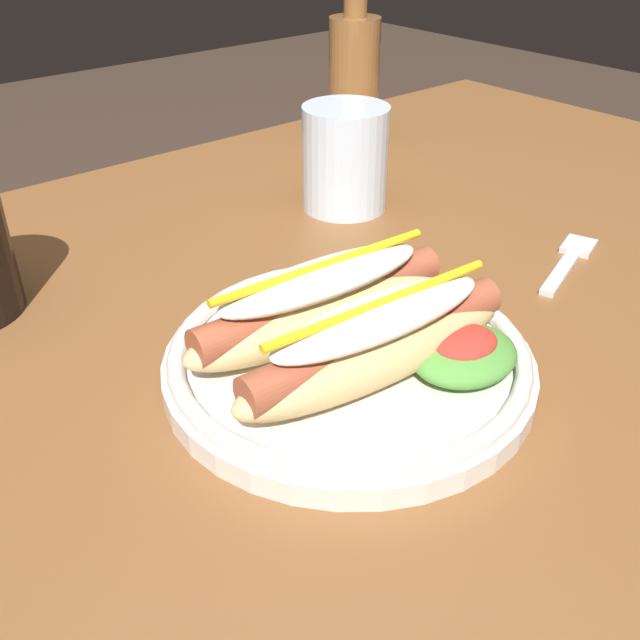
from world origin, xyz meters
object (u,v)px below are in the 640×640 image
object	(u,v)px
hot_dog_plate	(354,343)
fork	(569,260)
water_cup	(345,158)
glass_bottle	(354,72)

from	to	relation	value
hot_dog_plate	fork	xyz separation A→B (m)	(0.26, 0.00, -0.02)
hot_dog_plate	water_cup	world-z (taller)	water_cup
hot_dog_plate	fork	distance (m)	0.26
fork	water_cup	xyz separation A→B (m)	(-0.07, 0.22, 0.05)
hot_dog_plate	glass_bottle	size ratio (longest dim) A/B	1.18
water_cup	glass_bottle	xyz separation A→B (m)	(0.16, 0.16, 0.03)
water_cup	glass_bottle	world-z (taller)	glass_bottle
fork	water_cup	bearing A→B (deg)	88.89
water_cup	fork	bearing A→B (deg)	-72.50
water_cup	glass_bottle	bearing A→B (deg)	45.51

